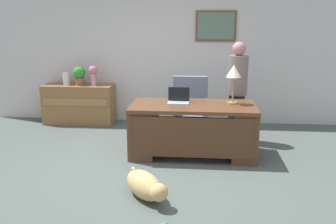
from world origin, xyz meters
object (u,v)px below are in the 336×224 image
armchair (190,110)px  laptop (179,99)px  desk_lamp (234,73)px  vase_empty (66,79)px  desk (193,128)px  person_standing (237,91)px  vase_with_flowers (93,74)px  dog_lying (146,186)px  potted_plant (79,75)px  credenza (79,104)px

armchair → laptop: 0.85m
laptop → desk_lamp: size_ratio=0.55×
armchair → vase_empty: size_ratio=4.41×
desk → armchair: armchair is taller
person_standing → vase_with_flowers: (-2.66, 0.84, 0.13)m
dog_lying → vase_empty: (-2.00, 3.05, 0.72)m
desk → desk_lamp: desk_lamp is taller
armchair → potted_plant: 2.32m
dog_lying → potted_plant: bearing=119.7°
vase_with_flowers → vase_empty: bearing=180.0°
armchair → vase_with_flowers: 2.08m
armchair → vase_empty: (-2.42, 0.70, 0.41)m
vase_empty → potted_plant: potted_plant is taller
credenza → armchair: size_ratio=1.30×
desk_lamp → vase_with_flowers: 2.94m
laptop → vase_empty: 2.70m
person_standing → vase_empty: 3.31m
desk → dog_lying: size_ratio=2.64×
desk_lamp → vase_empty: size_ratio=2.45×
vase_empty → desk_lamp: bearing=-25.3°
credenza → desk_lamp: bearing=-27.0°
person_standing → vase_with_flowers: bearing=162.6°
vase_with_flowers → desk: bearing=-39.1°
vase_with_flowers → potted_plant: 0.28m
credenza → laptop: laptop is taller
desk_lamp → potted_plant: (-2.82, 1.45, -0.27)m
armchair → dog_lying: armchair is taller
desk → vase_empty: (-2.50, 1.59, 0.46)m
desk → person_standing: bearing=47.1°
dog_lying → potted_plant: (-1.74, 3.05, 0.80)m
credenza → dog_lying: 3.54m
desk → laptop: 0.49m
desk → vase_with_flowers: vase_with_flowers is taller
vase_empty → potted_plant: (0.26, 0.00, 0.08)m
desk → credenza: size_ratio=1.36×
laptop → desk_lamp: bearing=0.2°
armchair → vase_with_flowers: bearing=159.6°
dog_lying → credenza: bearing=120.2°
laptop → vase_with_flowers: bearing=140.0°
armchair → person_standing: size_ratio=0.63×
vase_empty → potted_plant: bearing=0.0°
person_standing → credenza: bearing=164.3°
credenza → potted_plant: potted_plant is taller
person_standing → dog_lying: (-1.20, -2.22, -0.70)m
person_standing → vase_empty: bearing=165.4°
person_standing → desk_lamp: bearing=-101.2°
armchair → potted_plant: potted_plant is taller
desk → vase_with_flowers: size_ratio=4.91×
desk → armchair: 0.89m
credenza → armchair: (2.20, -0.70, 0.09)m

